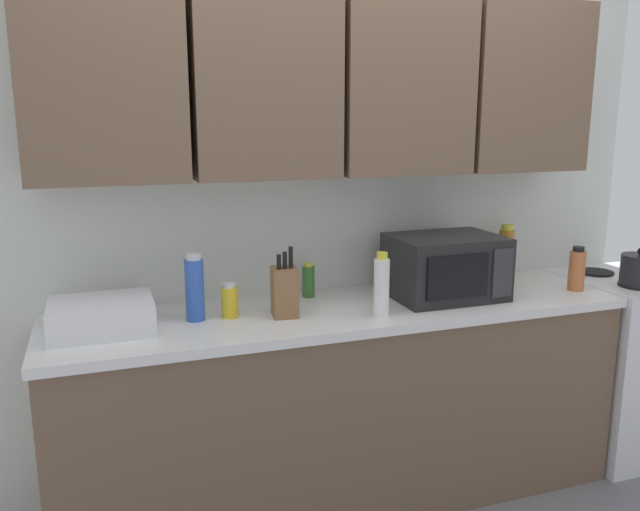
{
  "coord_description": "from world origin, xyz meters",
  "views": [
    {
      "loc": [
        -0.97,
        -2.76,
        1.69
      ],
      "look_at": [
        -0.09,
        -0.25,
        1.12
      ],
      "focal_mm": 35.99,
      "sensor_mm": 36.0,
      "label": 1
    }
  ],
  "objects_px": {
    "stove_range": "(633,360)",
    "dish_rack": "(102,316)",
    "bottle_white_jar": "(381,286)",
    "kettle": "(640,269)",
    "knife_block": "(285,291)",
    "bottle_spice_jar": "(577,270)",
    "bottle_yellow_mustard": "(230,301)",
    "bottle_blue_cleaner": "(195,288)",
    "bottle_green_oil": "(308,281)",
    "microwave": "(446,267)",
    "bottle_amber_vinegar": "(506,253)"
  },
  "relations": [
    {
      "from": "bottle_blue_cleaner",
      "to": "bottle_amber_vinegar",
      "type": "distance_m",
      "value": 1.57
    },
    {
      "from": "bottle_yellow_mustard",
      "to": "bottle_green_oil",
      "type": "height_order",
      "value": "bottle_green_oil"
    },
    {
      "from": "knife_block",
      "to": "stove_range",
      "type": "bearing_deg",
      "value": 0.67
    },
    {
      "from": "dish_rack",
      "to": "knife_block",
      "type": "xyz_separation_m",
      "value": [
        0.71,
        -0.04,
        0.04
      ]
    },
    {
      "from": "bottle_white_jar",
      "to": "bottle_spice_jar",
      "type": "bearing_deg",
      "value": 3.77
    },
    {
      "from": "bottle_white_jar",
      "to": "bottle_yellow_mustard",
      "type": "height_order",
      "value": "bottle_white_jar"
    },
    {
      "from": "kettle",
      "to": "bottle_blue_cleaner",
      "type": "relative_size",
      "value": 0.65
    },
    {
      "from": "dish_rack",
      "to": "bottle_blue_cleaner",
      "type": "height_order",
      "value": "bottle_blue_cleaner"
    },
    {
      "from": "microwave",
      "to": "kettle",
      "type": "bearing_deg",
      "value": -8.68
    },
    {
      "from": "stove_range",
      "to": "bottle_amber_vinegar",
      "type": "height_order",
      "value": "bottle_amber_vinegar"
    },
    {
      "from": "microwave",
      "to": "bottle_yellow_mustard",
      "type": "relative_size",
      "value": 3.35
    },
    {
      "from": "bottle_spice_jar",
      "to": "stove_range",
      "type": "bearing_deg",
      "value": 10.56
    },
    {
      "from": "stove_range",
      "to": "kettle",
      "type": "bearing_deg",
      "value": -140.53
    },
    {
      "from": "knife_block",
      "to": "bottle_white_jar",
      "type": "xyz_separation_m",
      "value": [
        0.37,
        -0.14,
        0.02
      ]
    },
    {
      "from": "kettle",
      "to": "bottle_green_oil",
      "type": "distance_m",
      "value": 1.59
    },
    {
      "from": "stove_range",
      "to": "bottle_blue_cleaner",
      "type": "distance_m",
      "value": 2.33
    },
    {
      "from": "stove_range",
      "to": "bottle_white_jar",
      "type": "bearing_deg",
      "value": -174.0
    },
    {
      "from": "microwave",
      "to": "bottle_green_oil",
      "type": "relative_size",
      "value": 3.02
    },
    {
      "from": "kettle",
      "to": "bottle_white_jar",
      "type": "bearing_deg",
      "value": -179.11
    },
    {
      "from": "knife_block",
      "to": "bottle_yellow_mustard",
      "type": "relative_size",
      "value": 2.01
    },
    {
      "from": "bottle_spice_jar",
      "to": "bottle_yellow_mustard",
      "type": "bearing_deg",
      "value": 175.54
    },
    {
      "from": "kettle",
      "to": "knife_block",
      "type": "distance_m",
      "value": 1.73
    },
    {
      "from": "bottle_yellow_mustard",
      "to": "bottle_green_oil",
      "type": "bearing_deg",
      "value": 24.71
    },
    {
      "from": "bottle_blue_cleaner",
      "to": "bottle_spice_jar",
      "type": "relative_size",
      "value": 1.32
    },
    {
      "from": "stove_range",
      "to": "bottle_amber_vinegar",
      "type": "relative_size",
      "value": 3.3
    },
    {
      "from": "kettle",
      "to": "microwave",
      "type": "relative_size",
      "value": 0.37
    },
    {
      "from": "microwave",
      "to": "bottle_white_jar",
      "type": "xyz_separation_m",
      "value": [
        -0.39,
        -0.17,
        -0.01
      ]
    },
    {
      "from": "knife_block",
      "to": "bottle_white_jar",
      "type": "relative_size",
      "value": 1.08
    },
    {
      "from": "bottle_green_oil",
      "to": "bottle_white_jar",
      "type": "bearing_deg",
      "value": -63.62
    },
    {
      "from": "dish_rack",
      "to": "bottle_spice_jar",
      "type": "distance_m",
      "value": 2.11
    },
    {
      "from": "bottle_amber_vinegar",
      "to": "dish_rack",
      "type": "bearing_deg",
      "value": -174.7
    },
    {
      "from": "stove_range",
      "to": "knife_block",
      "type": "bearing_deg",
      "value": -179.33
    },
    {
      "from": "microwave",
      "to": "bottle_white_jar",
      "type": "relative_size",
      "value": 1.8
    },
    {
      "from": "stove_range",
      "to": "microwave",
      "type": "xyz_separation_m",
      "value": [
        -1.14,
        0.01,
        0.59
      ]
    },
    {
      "from": "stove_range",
      "to": "dish_rack",
      "type": "bearing_deg",
      "value": 179.56
    },
    {
      "from": "bottle_yellow_mustard",
      "to": "microwave",
      "type": "bearing_deg",
      "value": -1.45
    },
    {
      "from": "knife_block",
      "to": "bottle_yellow_mustard",
      "type": "height_order",
      "value": "knife_block"
    },
    {
      "from": "dish_rack",
      "to": "bottle_spice_jar",
      "type": "height_order",
      "value": "bottle_spice_jar"
    },
    {
      "from": "knife_block",
      "to": "bottle_blue_cleaner",
      "type": "xyz_separation_m",
      "value": [
        -0.35,
        0.06,
        0.03
      ]
    },
    {
      "from": "bottle_spice_jar",
      "to": "bottle_blue_cleaner",
      "type": "bearing_deg",
      "value": 175.66
    },
    {
      "from": "bottle_amber_vinegar",
      "to": "bottle_green_oil",
      "type": "bearing_deg",
      "value": 179.08
    },
    {
      "from": "kettle",
      "to": "dish_rack",
      "type": "height_order",
      "value": "kettle"
    },
    {
      "from": "kettle",
      "to": "dish_rack",
      "type": "xyz_separation_m",
      "value": [
        -2.44,
        0.16,
        -0.02
      ]
    },
    {
      "from": "microwave",
      "to": "bottle_blue_cleaner",
      "type": "height_order",
      "value": "microwave"
    },
    {
      "from": "kettle",
      "to": "stove_range",
      "type": "bearing_deg",
      "value": 39.47
    },
    {
      "from": "microwave",
      "to": "bottle_blue_cleaner",
      "type": "bearing_deg",
      "value": 178.36
    },
    {
      "from": "dish_rack",
      "to": "knife_block",
      "type": "bearing_deg",
      "value": -3.41
    },
    {
      "from": "dish_rack",
      "to": "bottle_green_oil",
      "type": "distance_m",
      "value": 0.91
    },
    {
      "from": "bottle_white_jar",
      "to": "bottle_spice_jar",
      "type": "xyz_separation_m",
      "value": [
        1.03,
        0.07,
        -0.03
      ]
    },
    {
      "from": "dish_rack",
      "to": "bottle_yellow_mustard",
      "type": "xyz_separation_m",
      "value": [
        0.49,
        0.01,
        0.01
      ]
    }
  ]
}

